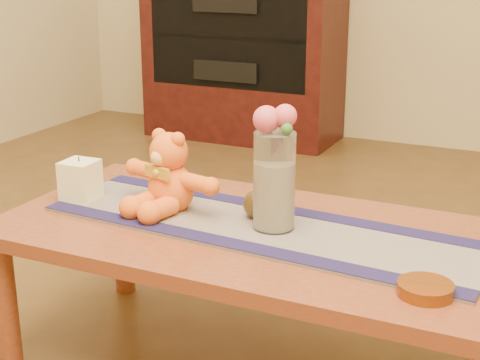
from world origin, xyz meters
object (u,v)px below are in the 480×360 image
at_px(bronze_ball, 257,204).
at_px(amber_dish, 425,289).
at_px(glass_vase, 274,181).
at_px(teddy_bear, 171,172).
at_px(pillar_candle, 80,180).

relative_size(bronze_ball, amber_dish, 0.64).
xyz_separation_m(glass_vase, amber_dish, (0.44, -0.21, -0.12)).
bearing_deg(teddy_bear, amber_dish, -3.42).
height_order(pillar_candle, amber_dish, pillar_candle).
distance_m(teddy_bear, bronze_ball, 0.26).
bearing_deg(glass_vase, teddy_bear, 177.01).
bearing_deg(teddy_bear, pillar_candle, -158.41).
bearing_deg(teddy_bear, bronze_ball, 20.17).
bearing_deg(pillar_candle, teddy_bear, 8.81).
height_order(teddy_bear, pillar_candle, teddy_bear).
relative_size(pillar_candle, glass_vase, 0.44).
distance_m(teddy_bear, pillar_candle, 0.29).
height_order(teddy_bear, amber_dish, teddy_bear).
xyz_separation_m(teddy_bear, glass_vase, (0.32, -0.02, 0.02)).
bearing_deg(glass_vase, amber_dish, -24.93).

